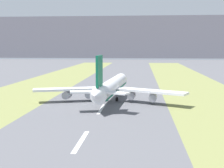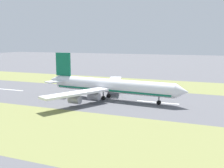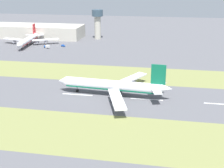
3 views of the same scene
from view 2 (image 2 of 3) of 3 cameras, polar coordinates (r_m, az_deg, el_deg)
name	(u,v)px [view 2 (image 2 of 3)]	position (r m, az deg, el deg)	size (l,w,h in m)	color
ground_plane	(114,99)	(118.23, 0.46, -3.20)	(800.00, 800.00, 0.00)	#56565B
grass_median_west	(141,84)	(160.29, 6.28, 0.07)	(40.00, 600.00, 0.01)	olive
grass_median_east	(59,130)	(79.46, -11.49, -9.69)	(40.00, 600.00, 0.01)	olive
centreline_dash_near	(9,90)	(150.36, -21.46, -1.14)	(1.20, 18.00, 0.01)	silver
centreline_dash_mid	(75,95)	(126.75, -8.09, -2.44)	(1.20, 18.00, 0.01)	silver
centreline_dash_far	(158,102)	(112.80, 9.92, -3.95)	(1.20, 18.00, 0.01)	silver
airplane_main_jet	(108,86)	(116.02, -0.84, -0.41)	(63.94, 67.22, 20.20)	white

